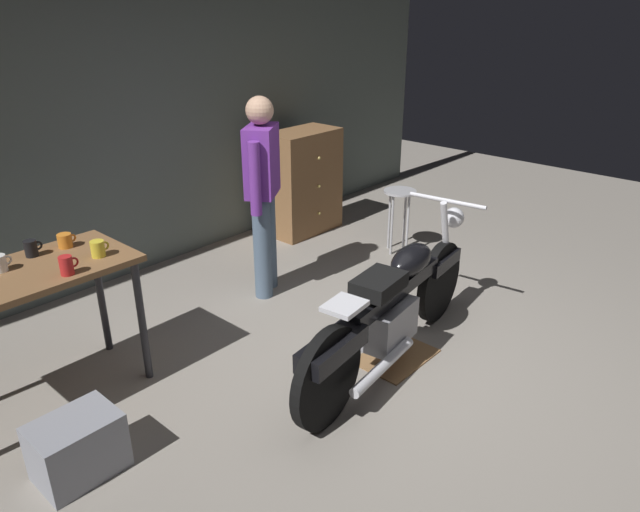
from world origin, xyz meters
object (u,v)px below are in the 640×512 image
object	(u,v)px
person_standing	(263,189)
mug_orange_travel	(65,241)
shop_stool	(399,204)
wooden_dresser	(303,182)
mug_yellow_tall	(98,249)
mug_black_matte	(31,248)
motorcycle	(394,305)
mug_red_diner	(67,265)
storage_bin	(78,447)

from	to	relation	value
person_standing	mug_orange_travel	xyz separation A→B (m)	(-1.63, 0.08, 0.02)
shop_stool	wooden_dresser	bearing A→B (deg)	100.69
mug_yellow_tall	mug_black_matte	bearing A→B (deg)	131.36
motorcycle	mug_red_diner	xyz separation A→B (m)	(-1.64, 1.14, 0.51)
wooden_dresser	person_standing	bearing A→B (deg)	-149.09
motorcycle	wooden_dresser	xyz separation A→B (m)	(1.45, 2.22, 0.10)
person_standing	mug_orange_travel	world-z (taller)	person_standing
person_standing	mug_orange_travel	distance (m)	1.63
wooden_dresser	mug_orange_travel	size ratio (longest dim) A/B	9.18
person_standing	mug_red_diner	xyz separation A→B (m)	(-1.81, -0.31, 0.03)
motorcycle	mug_black_matte	bearing A→B (deg)	129.90
wooden_dresser	storage_bin	world-z (taller)	wooden_dresser
motorcycle	storage_bin	world-z (taller)	motorcycle
shop_stool	mug_red_diner	distance (m)	3.33
wooden_dresser	mug_red_diner	size ratio (longest dim) A/B	9.76
mug_yellow_tall	mug_red_diner	xyz separation A→B (m)	(-0.25, -0.11, 0.01)
mug_yellow_tall	shop_stool	bearing A→B (deg)	-2.48
shop_stool	mug_black_matte	bearing A→B (deg)	172.44
person_standing	storage_bin	distance (m)	2.43
mug_orange_travel	mug_red_diner	world-z (taller)	mug_red_diner
mug_yellow_tall	mug_black_matte	world-z (taller)	mug_black_matte
shop_stool	wooden_dresser	world-z (taller)	wooden_dresser
mug_orange_travel	storage_bin	bearing A→B (deg)	-119.86
mug_black_matte	person_standing	bearing A→B (deg)	-3.12
person_standing	mug_yellow_tall	world-z (taller)	person_standing
motorcycle	wooden_dresser	world-z (taller)	wooden_dresser
storage_bin	mug_red_diner	size ratio (longest dim) A/B	3.90
mug_yellow_tall	wooden_dresser	bearing A→B (deg)	18.91
person_standing	mug_orange_travel	size ratio (longest dim) A/B	13.94
mug_orange_travel	mug_yellow_tall	distance (m)	0.30
motorcycle	shop_stool	size ratio (longest dim) A/B	3.41
mug_black_matte	motorcycle	bearing A→B (deg)	-43.11
person_standing	wooden_dresser	distance (m)	1.54
person_standing	mug_red_diner	size ratio (longest dim) A/B	14.81
wooden_dresser	mug_orange_travel	world-z (taller)	wooden_dresser
motorcycle	mug_yellow_tall	size ratio (longest dim) A/B	18.36
motorcycle	mug_black_matte	xyz separation A→B (m)	(-1.66, 1.56, 0.50)
storage_bin	mug_red_diner	bearing A→B (deg)	56.69
mug_red_diner	motorcycle	bearing A→B (deg)	-34.85
mug_yellow_tall	mug_black_matte	distance (m)	0.41
storage_bin	mug_red_diner	world-z (taller)	mug_red_diner
person_standing	storage_bin	world-z (taller)	person_standing
motorcycle	mug_yellow_tall	xyz separation A→B (m)	(-1.39, 1.25, 0.50)
person_standing	storage_bin	bearing A→B (deg)	-13.15
mug_orange_travel	mug_red_diner	size ratio (longest dim) A/B	1.06
motorcycle	mug_orange_travel	xyz separation A→B (m)	(-1.46, 1.54, 0.50)
wooden_dresser	mug_red_diner	xyz separation A→B (m)	(-3.09, -1.08, 0.41)
storage_bin	mug_yellow_tall	xyz separation A→B (m)	(0.59, 0.63, 0.78)
motorcycle	mug_red_diner	world-z (taller)	mug_red_diner
shop_stool	mug_yellow_tall	bearing A→B (deg)	177.52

